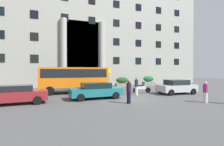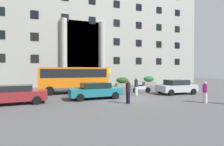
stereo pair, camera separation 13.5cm
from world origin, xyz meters
name	(u,v)px [view 2 (the right image)]	position (x,y,z in m)	size (l,w,h in m)	color
ground_plane	(127,100)	(0.00, 0.00, -0.06)	(80.00, 64.00, 0.12)	#484748
office_building_facade	(87,32)	(0.00, 17.48, 9.42)	(41.55, 9.73, 18.85)	#999990
orange_minibus	(74,78)	(-3.82, 5.50, 1.67)	(7.22, 2.88, 2.80)	orange
bus_stop_sign	(109,77)	(0.82, 7.14, 1.69)	(0.44, 0.08, 2.74)	#9D9B13
hedge_planter_far_east	(149,81)	(8.88, 10.63, 0.75)	(1.99, 0.88, 1.56)	gray
hedge_planter_far_west	(122,82)	(4.18, 10.66, 0.69)	(2.08, 0.94, 1.43)	gray
hedge_planter_west	(54,84)	(-5.78, 10.84, 0.69)	(1.80, 0.80, 1.44)	gray
hedge_planter_entrance_right	(93,83)	(-0.48, 10.53, 0.63)	(1.45, 0.97, 1.30)	gray
parked_hatchback_near	(176,87)	(6.19, 1.02, 0.76)	(4.02, 2.24, 1.49)	#B1B0B8
parked_estate_mid	(96,90)	(-2.55, 1.05, 0.72)	(4.57, 2.13, 1.40)	#19626D
parked_sedan_far	(15,94)	(-8.76, 0.72, 0.73)	(4.54, 2.13, 1.39)	maroon
motorcycle_far_end	(79,91)	(-3.68, 3.06, 0.46)	(2.05, 0.55, 0.89)	black
scooter_by_planter	(166,88)	(6.42, 3.10, 0.45)	(1.90, 0.55, 0.89)	black
motorcycle_near_kerb	(141,89)	(3.15, 3.04, 0.46)	(1.95, 0.76, 0.89)	black
pedestrian_woman_with_bag	(205,92)	(4.88, -3.65, 0.82)	(0.36, 0.36, 1.63)	beige
pedestrian_child_trailing	(128,91)	(-0.81, -1.92, 0.90)	(0.36, 0.36, 1.79)	black
pedestrian_man_crossing	(136,86)	(1.79, 1.68, 0.89)	(0.36, 0.36, 1.75)	beige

